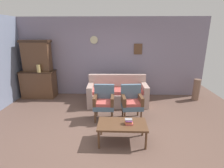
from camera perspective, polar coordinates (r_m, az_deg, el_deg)
The scene contains 11 objects.
ground_plane at distance 4.14m, azimuth -1.49°, elevation -15.72°, with size 7.68×7.68×0.00m, color brown.
wall_back_with_decor at distance 6.18m, azimuth -0.08°, elevation 8.65°, with size 6.40×0.09×2.70m.
side_cabinet at distance 6.60m, azimuth -22.67°, elevation -0.02°, with size 1.16×0.55×0.93m.
cabinet_upper_hutch at distance 6.48m, azimuth -23.35°, elevation 8.55°, with size 0.99×0.38×1.03m.
vase_on_cabinet at distance 6.25m, azimuth -22.83°, elevation 4.68°, with size 0.12×0.12×0.25m, color tan.
floral_couch at distance 5.54m, azimuth 1.79°, elevation -3.29°, with size 1.87×0.88×0.90m.
armchair_near_couch_end at distance 4.55m, azimuth -2.62°, elevation -5.51°, with size 0.52×0.49×0.90m.
armchair_near_cabinet at distance 4.57m, azimuth 6.41°, elevation -5.48°, with size 0.57×0.54×0.90m.
coffee_table at distance 3.68m, azimuth 3.33°, elevation -13.33°, with size 1.00×0.56×0.42m.
book_stack_on_table at distance 3.63m, azimuth 5.50°, elevation -12.13°, with size 0.17×0.13×0.11m.
floor_vase_by_wall at distance 6.49m, azimuth 25.79°, elevation -1.68°, with size 0.22×0.22×0.72m, color brown.
Camera 1 is at (0.23, -3.49, 2.22)m, focal length 28.04 mm.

